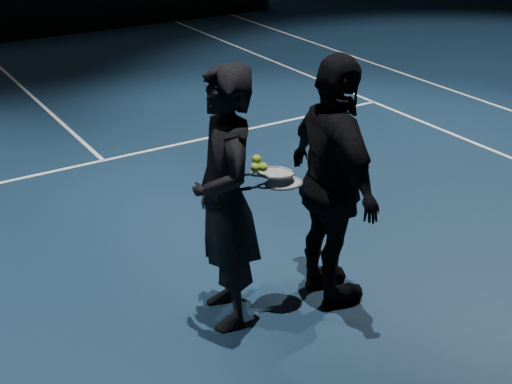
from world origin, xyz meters
TOP-DOWN VIEW (x-y plane):
  - player_a at (-0.31, -9.85)m, footprint 0.64×0.82m
  - player_b at (0.52, -10.04)m, footprint 0.66×1.23m
  - racket_lower at (0.13, -9.95)m, footprint 0.71×0.37m
  - racket_upper at (0.09, -9.90)m, footprint 0.71×0.32m
  - tennis_balls at (-0.06, -9.90)m, footprint 0.12×0.10m

SIDE VIEW (x-z plane):
  - player_a at x=-0.31m, z-range 0.00..1.99m
  - player_b at x=0.52m, z-range 0.00..1.99m
  - racket_lower at x=0.13m, z-range 1.05..1.08m
  - racket_upper at x=0.09m, z-range 1.09..1.19m
  - tennis_balls at x=-0.06m, z-range 1.17..1.29m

